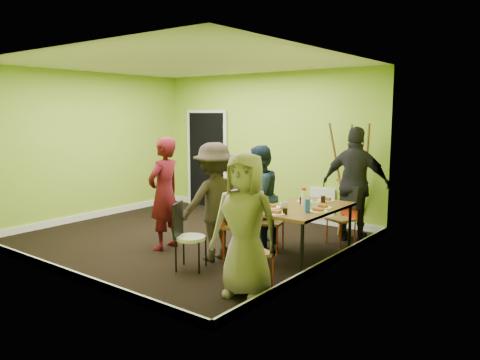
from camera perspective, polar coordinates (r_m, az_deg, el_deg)
The scene contains 28 objects.
ground at distance 7.75m, azimuth -6.53°, elevation -7.09°, with size 5.00×5.00×0.00m, color black.
room_walls at distance 7.60m, azimuth -6.56°, elevation 0.22°, with size 5.04×4.54×2.82m.
dining_table at distance 6.53m, azimuth 7.69°, elevation -3.73°, with size 0.90×1.50×0.75m.
chair_left_far at distance 6.97m, azimuth 3.03°, elevation -4.38°, with size 0.48×0.48×0.92m.
chair_left_near at distance 6.51m, azimuth -0.60°, elevation -4.73°, with size 0.52×0.52×1.03m.
chair_back_end at distance 7.50m, azimuth 13.13°, elevation -2.76°, with size 0.49×0.54×0.90m.
chair_front_end at distance 5.49m, azimuth 1.09°, elevation -8.18°, with size 0.46×0.46×0.88m.
chair_bentwood at distance 6.17m, azimuth -6.58°, elevation -6.39°, with size 0.46×0.46×0.89m.
easel at distance 8.16m, azimuth 13.25°, elevation 0.18°, with size 0.75×0.71×1.88m.
plate_near_left at distance 6.92m, azimuth 7.89°, elevation -2.55°, with size 0.23×0.23×0.01m, color white.
plate_near_right at distance 6.42m, azimuth 3.77°, elevation -3.34°, with size 0.27×0.27×0.01m, color white.
plate_far_back at distance 7.02m, azimuth 10.43°, elevation -2.46°, with size 0.24×0.24×0.01m, color white.
plate_far_front at distance 6.04m, azimuth 4.35°, elevation -4.09°, with size 0.26×0.26×0.01m, color white.
plate_wall_back at distance 6.49m, azimuth 9.98°, elevation -3.32°, with size 0.25×0.25×0.01m, color white.
plate_wall_front at distance 6.23m, azimuth 9.52°, elevation -3.78°, with size 0.24×0.24×0.01m, color white.
thermos at distance 6.58m, azimuth 7.76°, elevation -2.18°, with size 0.06×0.06×0.22m, color white.
blue_bottle at distance 6.14m, azimuth 8.24°, elevation -3.13°, with size 0.07×0.07×0.18m, color blue.
orange_bottle at distance 6.69m, azimuth 7.94°, elevation -2.59°, with size 0.04×0.04×0.09m, color red.
glass_mid at distance 6.70m, azimuth 7.57°, elevation -2.52°, with size 0.06×0.06×0.10m, color black.
glass_back at distance 6.89m, azimuth 10.09°, elevation -2.31°, with size 0.07×0.07×0.09m, color black.
glass_front at distance 6.02m, azimuth 5.52°, elevation -3.78°, with size 0.06×0.06×0.08m, color black.
cup_a at distance 6.39m, azimuth 5.39°, elevation -3.04°, with size 0.12×0.12×0.09m, color white.
cup_b at distance 6.40m, azimuth 9.16°, elevation -3.08°, with size 0.10×0.10×0.10m, color white.
person_standing at distance 7.06m, azimuth -9.21°, elevation -1.64°, with size 0.61×0.40×1.69m, color #550E16.
person_left_far at distance 7.10m, azimuth 2.30°, elevation -2.02°, with size 0.76×0.59×1.55m, color #142233.
person_left_near at distance 6.48m, azimuth -3.13°, elevation -2.66°, with size 1.06×0.61×1.64m, color #2C241D.
person_back_end at distance 7.60m, azimuth 13.91°, elevation -0.54°, with size 1.07×0.45×1.83m, color black.
person_front_end at distance 5.21m, azimuth 0.62°, elevation -5.46°, with size 0.79×0.51×1.62m, color gray.
Camera 1 is at (5.21, -5.36, 2.05)m, focal length 35.00 mm.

